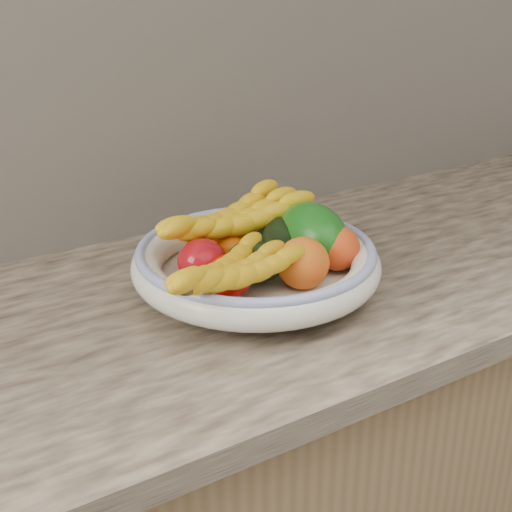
% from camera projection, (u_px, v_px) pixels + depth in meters
% --- Properties ---
extents(kitchen_counter, '(2.44, 0.66, 1.40)m').
position_uv_depth(kitchen_counter, '(249.00, 494.00, 1.33)').
color(kitchen_counter, brown).
rests_on(kitchen_counter, ground).
extents(fruit_bowl, '(0.39, 0.39, 0.08)m').
position_uv_depth(fruit_bowl, '(256.00, 263.00, 1.11)').
color(fruit_bowl, silver).
rests_on(fruit_bowl, kitchen_counter).
extents(clementine_back_left, '(0.05, 0.05, 0.04)m').
position_uv_depth(clementine_back_left, '(219.00, 244.00, 1.17)').
color(clementine_back_left, '#F45305').
rests_on(clementine_back_left, fruit_bowl).
extents(clementine_back_right, '(0.05, 0.05, 0.04)m').
position_uv_depth(clementine_back_right, '(241.00, 230.00, 1.23)').
color(clementine_back_right, '#E26704').
rests_on(clementine_back_right, fruit_bowl).
extents(clementine_back_mid, '(0.06, 0.06, 0.04)m').
position_uv_depth(clementine_back_mid, '(237.00, 244.00, 1.17)').
color(clementine_back_mid, '#FA5005').
rests_on(clementine_back_mid, fruit_bowl).
extents(clementine_extra, '(0.05, 0.05, 0.05)m').
position_uv_depth(clementine_extra, '(231.00, 250.00, 1.15)').
color(clementine_extra, '#F26005').
rests_on(clementine_extra, fruit_bowl).
extents(tomato_left, '(0.08, 0.08, 0.07)m').
position_uv_depth(tomato_left, '(202.00, 261.00, 1.09)').
color(tomato_left, '#A50B15').
rests_on(tomato_left, fruit_bowl).
extents(tomato_near_left, '(0.07, 0.07, 0.06)m').
position_uv_depth(tomato_near_left, '(229.00, 276.00, 1.04)').
color(tomato_near_left, '#C10300').
rests_on(tomato_near_left, fruit_bowl).
extents(avocado_center, '(0.11, 0.11, 0.06)m').
position_uv_depth(avocado_center, '(255.00, 261.00, 1.08)').
color(avocado_center, black).
rests_on(avocado_center, fruit_bowl).
extents(avocado_right, '(0.11, 0.13, 0.07)m').
position_uv_depth(avocado_right, '(283.00, 240.00, 1.16)').
color(avocado_right, black).
rests_on(avocado_right, fruit_bowl).
extents(green_mango, '(0.12, 0.15, 0.13)m').
position_uv_depth(green_mango, '(312.00, 235.00, 1.15)').
color(green_mango, '#105610').
rests_on(green_mango, fruit_bowl).
extents(peach_front, '(0.09, 0.09, 0.08)m').
position_uv_depth(peach_front, '(303.00, 263.00, 1.07)').
color(peach_front, orange).
rests_on(peach_front, fruit_bowl).
extents(peach_right, '(0.09, 0.09, 0.07)m').
position_uv_depth(peach_right, '(338.00, 248.00, 1.12)').
color(peach_right, orange).
rests_on(peach_right, fruit_bowl).
extents(banana_bunch_back, '(0.32, 0.17, 0.09)m').
position_uv_depth(banana_bunch_back, '(232.00, 224.00, 1.16)').
color(banana_bunch_back, yellow).
rests_on(banana_bunch_back, fruit_bowl).
extents(banana_bunch_front, '(0.28, 0.19, 0.07)m').
position_uv_depth(banana_bunch_front, '(231.00, 276.00, 0.99)').
color(banana_bunch_front, yellow).
rests_on(banana_bunch_front, fruit_bowl).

